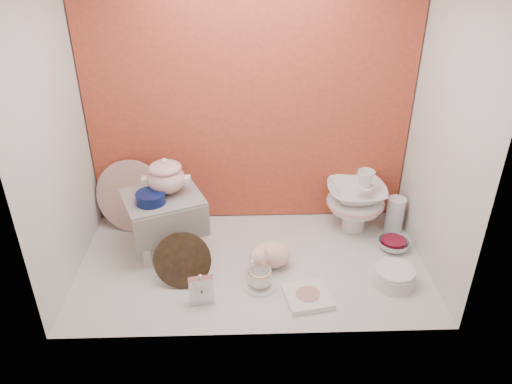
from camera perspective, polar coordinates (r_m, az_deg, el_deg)
The scene contains 17 objects.
ground at distance 2.59m, azimuth -0.43°, elevation -8.36°, with size 1.80×1.80×0.00m, color silver.
niche_shell at distance 2.33m, azimuth -0.64°, elevation 12.98°, with size 1.86×1.03×1.53m.
step_stool at distance 2.66m, azimuth -10.56°, elevation -3.55°, with size 0.39×0.33×0.33m, color silver, non-canonical shape.
soup_tureen at distance 2.55m, azimuth -10.50°, elevation 1.89°, with size 0.24×0.24×0.20m, color white, non-canonical shape.
cobalt_bowl at distance 2.51m, azimuth -12.20°, elevation -0.67°, with size 0.15×0.15×0.06m, color #091445.
floral_platter at distance 2.87m, azimuth -14.37°, elevation -0.48°, with size 0.42×0.13×0.41m, color silver, non-canonical shape.
blue_white_vase at distance 2.85m, azimuth -9.40°, elevation -1.89°, with size 0.24×0.24×0.25m, color white.
lacquer_tray at distance 2.42m, azimuth -8.59°, elevation -7.91°, with size 0.28×0.12×0.27m, color black, non-canonical shape.
mantel_clock at distance 2.32m, azimuth -6.45°, elevation -11.19°, with size 0.11×0.04×0.17m, color silver.
plush_pig at distance 2.53m, azimuth 1.82°, elevation -7.29°, with size 0.26×0.18×0.15m, color beige.
teacup_saucer at distance 2.44m, azimuth 0.45°, elevation -10.95°, with size 0.15×0.15×0.01m, color white.
gold_rim_teacup at distance 2.41m, azimuth 0.46°, elevation -9.98°, with size 0.12×0.12×0.10m, color white.
lattice_dish at distance 2.38m, azimuth 6.05°, elevation -12.04°, with size 0.21×0.21×0.03m, color white.
dinner_plate_stack at distance 2.53m, azimuth 15.83°, elevation -9.43°, with size 0.21×0.21×0.09m, color white.
crystal_bowl at distance 2.79m, azimuth 15.74°, elevation -5.94°, with size 0.17×0.17×0.05m, color silver.
clear_glass_vase at distance 2.91m, azimuth 15.90°, elevation -2.55°, with size 0.10×0.10×0.21m, color silver.
porcelain_tower at distance 2.83m, azimuth 11.56°, elevation -0.91°, with size 0.33×0.33×0.38m, color white, non-canonical shape.
Camera 1 is at (-0.05, -2.06, 1.58)m, focal length 34.24 mm.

